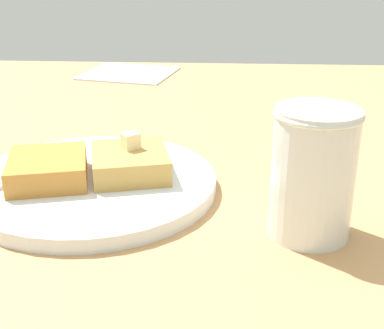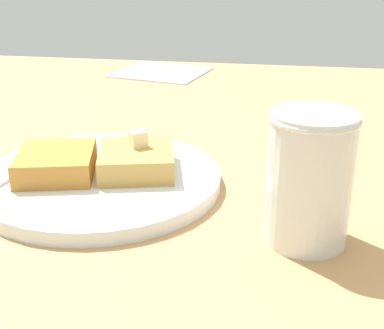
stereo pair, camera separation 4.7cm
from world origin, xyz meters
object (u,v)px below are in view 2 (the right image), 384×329
object	(u,v)px
napkin	(161,72)
fork	(13,175)
syrup_jar	(308,185)
plate	(100,178)

from	to	relation	value
napkin	fork	bearing A→B (deg)	86.83
syrup_jar	napkin	size ratio (longest dim) A/B	0.69
fork	plate	bearing A→B (deg)	-163.53
fork	napkin	world-z (taller)	fork
fork	napkin	xyz separation A→B (cm)	(-2.95, -53.32, -1.44)
fork	syrup_jar	size ratio (longest dim) A/B	1.46
syrup_jar	napkin	xyz separation A→B (cm)	(25.13, -58.26, -4.81)
plate	fork	bearing A→B (deg)	16.47
plate	napkin	distance (cm)	51.20
fork	napkin	bearing A→B (deg)	-93.17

